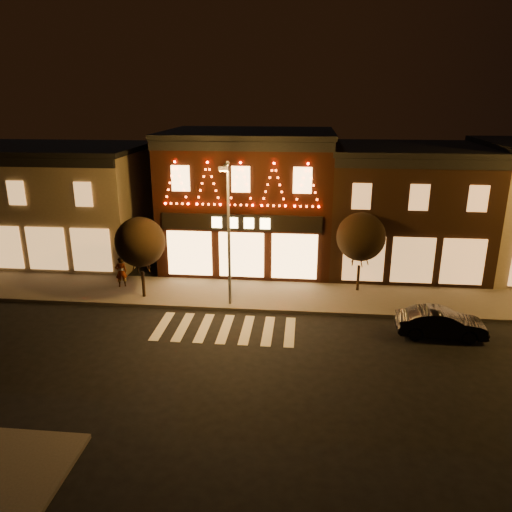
# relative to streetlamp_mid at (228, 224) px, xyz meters

# --- Properties ---
(ground) EXTENTS (120.00, 120.00, 0.00)m
(ground) POSITION_rel_streetlamp_mid_xyz_m (0.16, -6.39, -4.40)
(ground) COLOR black
(ground) RESTS_ON ground
(sidewalk_far) EXTENTS (44.00, 4.00, 0.15)m
(sidewalk_far) POSITION_rel_streetlamp_mid_xyz_m (2.16, 1.61, -4.33)
(sidewalk_far) COLOR #47423D
(sidewalk_far) RESTS_ON ground
(building_left) EXTENTS (12.20, 8.28, 7.30)m
(building_left) POSITION_rel_streetlamp_mid_xyz_m (-12.84, 7.61, -0.74)
(building_left) COLOR #7C6E58
(building_left) RESTS_ON ground
(building_pulp) EXTENTS (10.20, 8.34, 8.30)m
(building_pulp) POSITION_rel_streetlamp_mid_xyz_m (0.16, 7.59, -0.24)
(building_pulp) COLOR black
(building_pulp) RESTS_ON ground
(building_right_a) EXTENTS (9.20, 8.28, 7.50)m
(building_right_a) POSITION_rel_streetlamp_mid_xyz_m (9.66, 7.61, -0.64)
(building_right_a) COLOR black
(building_right_a) RESTS_ON ground
(streetlamp_mid) EXTENTS (0.46, 1.66, 7.25)m
(streetlamp_mid) POSITION_rel_streetlamp_mid_xyz_m (0.00, 0.00, 0.00)
(streetlamp_mid) COLOR #59595E
(streetlamp_mid) RESTS_ON sidewalk_far
(tree_left) EXTENTS (2.57, 2.57, 4.30)m
(tree_left) POSITION_rel_streetlamp_mid_xyz_m (-4.70, 0.68, -1.24)
(tree_left) COLOR black
(tree_left) RESTS_ON sidewalk_far
(tree_right) EXTENTS (2.59, 2.59, 4.33)m
(tree_right) POSITION_rel_streetlamp_mid_xyz_m (6.68, 2.75, -1.22)
(tree_right) COLOR black
(tree_right) RESTS_ON sidewalk_far
(dark_sedan) EXTENTS (3.91, 1.47, 1.28)m
(dark_sedan) POSITION_rel_streetlamp_mid_xyz_m (9.89, -2.10, -3.77)
(dark_sedan) COLOR black
(dark_sedan) RESTS_ON ground
(pedestrian) EXTENTS (0.73, 0.62, 1.70)m
(pedestrian) POSITION_rel_streetlamp_mid_xyz_m (-6.38, 1.96, -3.40)
(pedestrian) COLOR gray
(pedestrian) RESTS_ON sidewalk_far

